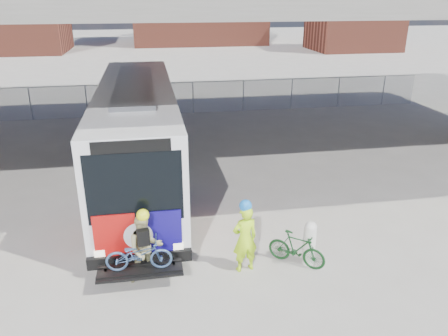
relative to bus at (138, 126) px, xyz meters
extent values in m
plane|color=#9E9991|center=(2.00, -2.39, -2.11)|extent=(160.00, 160.00, 0.00)
cube|color=silver|center=(0.00, -0.04, -0.16)|extent=(2.55, 12.00, 3.20)
cube|color=black|center=(0.00, 0.46, 0.48)|extent=(2.61, 11.00, 1.28)
cube|color=black|center=(0.00, -5.99, 0.22)|extent=(2.24, 0.12, 1.76)
cube|color=black|center=(0.00, -5.99, 1.25)|extent=(1.78, 0.12, 0.30)
cube|color=black|center=(0.00, -6.09, -1.66)|extent=(2.55, 0.20, 0.30)
cube|color=#AC0F0D|center=(-0.55, -6.06, -1.01)|extent=(1.00, 0.08, 1.20)
cube|color=#130B68|center=(0.55, -6.06, -1.01)|extent=(1.00, 0.08, 1.20)
cylinder|color=silver|center=(0.00, -6.08, -1.01)|extent=(0.70, 0.06, 0.70)
cube|color=gray|center=(0.00, -0.04, 1.51)|extent=(1.28, 7.20, 0.14)
cube|color=black|center=(0.00, -6.59, -1.66)|extent=(2.00, 0.70, 0.06)
cylinder|color=black|center=(-1.16, -4.44, -1.61)|extent=(0.30, 1.00, 1.00)
cylinder|color=black|center=(1.15, -4.44, -1.61)|extent=(0.30, 1.00, 1.00)
cylinder|color=black|center=(-1.16, 4.16, -1.61)|extent=(0.30, 1.00, 1.00)
cylinder|color=black|center=(1.15, 4.16, -1.61)|extent=(0.30, 1.00, 1.00)
cube|color=#AC0F0D|center=(-1.31, -3.84, -0.81)|extent=(0.06, 2.60, 1.70)
cube|color=#130B68|center=(-1.31, -2.24, -0.81)|extent=(0.06, 1.40, 1.70)
cube|color=#AC0F0D|center=(1.30, -3.84, -0.81)|extent=(0.06, 2.60, 1.70)
cube|color=#130B68|center=(1.30, -2.24, -0.81)|extent=(0.06, 1.40, 1.70)
imported|color=#3F5E8A|center=(0.00, -6.59, -1.22)|extent=(1.57, 0.61, 0.81)
cylinder|color=gray|center=(-6.00, 9.61, -1.21)|extent=(0.06, 0.06, 1.80)
cylinder|color=gray|center=(-2.00, 9.61, -1.21)|extent=(0.06, 0.06, 1.80)
cylinder|color=gray|center=(2.00, 9.61, -1.21)|extent=(0.06, 0.06, 1.80)
cylinder|color=gray|center=(6.00, 9.61, -1.21)|extent=(0.06, 0.06, 1.80)
cylinder|color=gray|center=(10.00, 9.61, -1.21)|extent=(0.06, 0.06, 1.80)
cylinder|color=gray|center=(14.00, 9.61, -1.21)|extent=(0.06, 0.06, 1.80)
plane|color=gray|center=(2.00, 9.61, -1.21)|extent=(30.00, 0.00, 30.00)
cube|color=gray|center=(2.00, 9.61, -0.29)|extent=(30.00, 0.05, 0.04)
cube|color=brown|center=(-16.00, 42.61, 2.89)|extent=(14.00, 10.00, 10.00)
cube|color=brown|center=(26.00, 37.61, 1.89)|extent=(10.00, 8.00, 8.00)
cylinder|color=silver|center=(4.29, -6.34, -1.58)|extent=(0.32, 0.32, 1.05)
sphere|color=silver|center=(4.29, -6.34, -1.06)|extent=(0.32, 0.32, 0.32)
imported|color=#C0FF1A|center=(2.58, -6.34, -1.22)|extent=(0.72, 0.55, 1.79)
sphere|color=blue|center=(2.58, -6.34, -0.30)|extent=(0.31, 0.31, 0.31)
imported|color=tan|center=(0.15, -6.34, -1.24)|extent=(0.94, 0.78, 1.75)
sphere|color=#EEF91A|center=(0.15, -6.34, -0.34)|extent=(0.30, 0.30, 0.30)
cube|color=black|center=(0.13, -6.53, -0.81)|extent=(0.30, 0.20, 0.40)
imported|color=#133D1A|center=(3.95, -6.34, -1.65)|extent=(1.47, 1.30, 0.92)
camera|label=1|loc=(0.47, -15.49, 4.41)|focal=35.00mm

